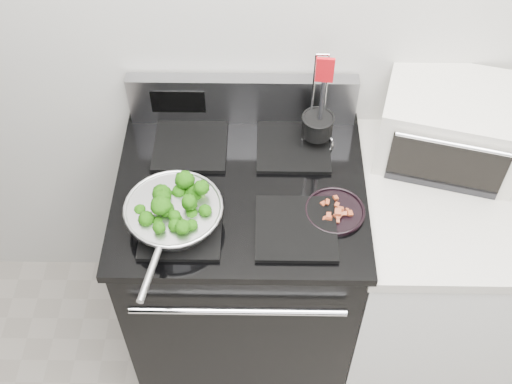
{
  "coord_description": "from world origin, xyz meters",
  "views": [
    {
      "loc": [
        -0.23,
        0.1,
        2.48
      ],
      "look_at": [
        -0.25,
        1.36,
        0.98
      ],
      "focal_mm": 45.0,
      "sensor_mm": 36.0,
      "label": 1
    }
  ],
  "objects_px": {
    "bacon_plate": "(335,209)",
    "toaster_oven": "(452,125)",
    "skillet": "(174,213)",
    "gas_range": "(243,267)",
    "utensil_holder": "(317,130)"
  },
  "relations": [
    {
      "from": "bacon_plate",
      "to": "utensil_holder",
      "type": "relative_size",
      "value": 0.5
    },
    {
      "from": "bacon_plate",
      "to": "toaster_oven",
      "type": "distance_m",
      "value": 0.49
    },
    {
      "from": "skillet",
      "to": "toaster_oven",
      "type": "distance_m",
      "value": 0.93
    },
    {
      "from": "bacon_plate",
      "to": "toaster_oven",
      "type": "height_order",
      "value": "toaster_oven"
    },
    {
      "from": "bacon_plate",
      "to": "utensil_holder",
      "type": "xyz_separation_m",
      "value": [
        -0.04,
        0.29,
        0.05
      ]
    },
    {
      "from": "skillet",
      "to": "toaster_oven",
      "type": "xyz_separation_m",
      "value": [
        0.87,
        0.33,
        0.05
      ]
    },
    {
      "from": "bacon_plate",
      "to": "utensil_holder",
      "type": "height_order",
      "value": "utensil_holder"
    },
    {
      "from": "gas_range",
      "to": "skillet",
      "type": "distance_m",
      "value": 0.57
    },
    {
      "from": "skillet",
      "to": "utensil_holder",
      "type": "distance_m",
      "value": 0.55
    },
    {
      "from": "skillet",
      "to": "bacon_plate",
      "type": "height_order",
      "value": "skillet"
    },
    {
      "from": "utensil_holder",
      "to": "toaster_oven",
      "type": "height_order",
      "value": "utensil_holder"
    },
    {
      "from": "gas_range",
      "to": "bacon_plate",
      "type": "relative_size",
      "value": 6.16
    },
    {
      "from": "utensil_holder",
      "to": "gas_range",
      "type": "bearing_deg",
      "value": -137.52
    },
    {
      "from": "gas_range",
      "to": "bacon_plate",
      "type": "distance_m",
      "value": 0.57
    },
    {
      "from": "bacon_plate",
      "to": "toaster_oven",
      "type": "xyz_separation_m",
      "value": [
        0.39,
        0.29,
        0.08
      ]
    }
  ]
}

